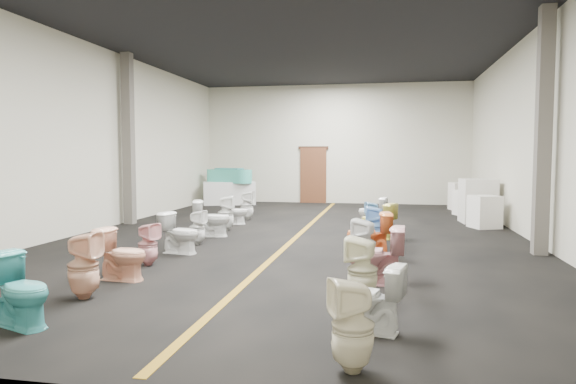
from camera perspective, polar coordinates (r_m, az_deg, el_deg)
name	(u,v)px	position (r m, az deg, el deg)	size (l,w,h in m)	color
floor	(299,235)	(11.87, 1.25, -4.75)	(16.00, 16.00, 0.00)	black
ceiling	(299,36)	(12.03, 1.28, 16.95)	(16.00, 16.00, 0.00)	black
wall_back	(334,144)	(19.67, 5.18, 5.32)	(10.00, 10.00, 0.00)	beige
wall_front	(120,99)	(4.09, -18.13, 9.84)	(10.00, 10.00, 0.00)	beige
wall_left	(99,138)	(13.50, -20.26, 5.65)	(16.00, 16.00, 0.00)	beige
wall_right	(535,135)	(11.96, 25.73, 5.73)	(16.00, 16.00, 0.00)	beige
aisle_stripe	(299,234)	(11.87, 1.25, -4.73)	(0.12, 15.60, 0.01)	#886013
back_door	(313,175)	(19.71, 2.83, 1.84)	(1.00, 0.10, 2.10)	#562D19
door_frame	(313,148)	(19.71, 2.84, 4.96)	(1.15, 0.08, 0.10)	#331C11
column_left	(128,139)	(14.25, -17.30, 5.62)	(0.25, 0.25, 4.50)	#59544C
column_right	(543,132)	(10.45, 26.51, 6.00)	(0.25, 0.25, 4.50)	#59544C
display_table	(229,193)	(19.24, -6.53, -0.11)	(1.89, 0.95, 0.84)	silver
bathtub	(229,176)	(19.20, -6.55, 1.82)	(1.82, 0.96, 0.55)	#3DB19E
appliance_crate_a	(485,212)	(13.82, 21.00, -2.06)	(0.63, 0.63, 0.82)	white
appliance_crate_b	(478,201)	(14.79, 20.34, -0.94)	(0.86, 0.86, 1.18)	beige
appliance_crate_c	(468,203)	(16.50, 19.35, -1.15)	(0.68, 0.68, 0.77)	white
appliance_crate_d	(461,196)	(18.04, 18.62, -0.46)	(0.64, 0.64, 0.91)	silver
toilet_left_0	(20,290)	(6.23, -27.59, -9.65)	(0.44, 0.77, 0.79)	teal
toilet_left_1	(84,265)	(7.08, -21.77, -7.58)	(0.39, 0.39, 0.86)	#E4AC8D
toilet_left_2	(122,254)	(7.93, -17.94, -6.60)	(0.43, 0.75, 0.76)	#EEA988
toilet_left_3	(148,244)	(8.83, -15.30, -5.62)	(0.32, 0.33, 0.71)	#E3A0A2
toilet_left_4	(180,233)	(9.78, -11.90, -4.47)	(0.43, 0.75, 0.76)	silver
toilet_left_5	(197,227)	(10.67, -10.04, -3.90)	(0.32, 0.32, 0.71)	white
toilet_left_6	(212,218)	(11.66, -8.45, -2.91)	(0.46, 0.80, 0.82)	white
toilet_left_7	(226,213)	(12.52, -6.92, -2.33)	(0.39, 0.39, 0.86)	white
toilet_left_8	(234,211)	(13.65, -5.97, -2.17)	(0.38, 0.67, 0.68)	white
toilet_left_9	(247,205)	(14.55, -4.58, -1.49)	(0.37, 0.38, 0.82)	white
toilet_right_0	(353,326)	(4.47, 7.19, -14.54)	(0.36, 0.37, 0.80)	beige
toilet_right_1	(369,298)	(5.45, 9.00, -11.55)	(0.40, 0.71, 0.72)	silver
toilet_right_2	(362,270)	(6.45, 8.25, -8.57)	(0.37, 0.38, 0.83)	beige
toilet_right_3	(375,255)	(7.40, 9.65, -6.94)	(0.46, 0.82, 0.83)	#D59297
toilet_right_4	(365,243)	(8.44, 8.51, -5.67)	(0.36, 0.37, 0.80)	silver
toilet_right_5	(369,235)	(9.36, 8.98, -4.70)	(0.45, 0.79, 0.81)	orange
toilet_right_6	(375,227)	(10.40, 9.69, -3.80)	(0.37, 0.37, 0.81)	#7CAFE8
toilet_right_7	(378,221)	(11.44, 9.94, -3.15)	(0.44, 0.77, 0.79)	#D6C94C
toilet_right_8	(372,217)	(12.37, 9.36, -2.75)	(0.33, 0.33, 0.72)	#74ADD9
toilet_right_9	(372,211)	(13.45, 9.37, -2.15)	(0.42, 0.73, 0.75)	white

